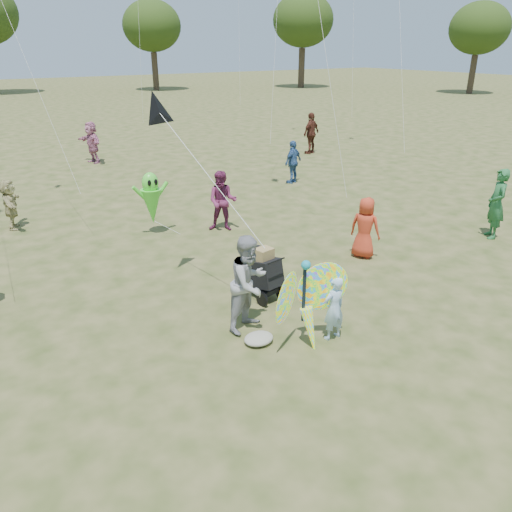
{
  "coord_description": "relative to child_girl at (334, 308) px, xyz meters",
  "views": [
    {
      "loc": [
        -5.01,
        -5.86,
        4.85
      ],
      "look_at": [
        -0.2,
        1.5,
        1.1
      ],
      "focal_mm": 35.0,
      "sensor_mm": 36.0,
      "label": 1
    }
  ],
  "objects": [
    {
      "name": "jogging_stroller",
      "position": [
        -0.15,
        2.06,
        0.01
      ],
      "size": [
        0.6,
        1.09,
        1.09
      ],
      "rotation": [
        0.0,
        0.0,
        0.17
      ],
      "color": "black",
      "rests_on": "ground"
    },
    {
      "name": "adult_man",
      "position": [
        -1.03,
        1.12,
        0.3
      ],
      "size": [
        1.06,
        0.95,
        1.8
      ],
      "primitive_type": "imported",
      "rotation": [
        0.0,
        0.0,
        0.36
      ],
      "color": "gray",
      "rests_on": "ground"
    },
    {
      "name": "grey_bag",
      "position": [
        -1.19,
        0.58,
        -0.52
      ],
      "size": [
        0.54,
        0.44,
        0.17
      ],
      "primitive_type": "ellipsoid",
      "color": "gray",
      "rests_on": "ground"
    },
    {
      "name": "crowd_c",
      "position": [
        5.94,
        9.05,
        0.19
      ],
      "size": [
        1.0,
        0.66,
        1.59
      ],
      "primitive_type": "imported",
      "rotation": [
        0.0,
        0.0,
        3.46
      ],
      "color": "#315689",
      "rests_on": "ground"
    },
    {
      "name": "child_girl",
      "position": [
        0.0,
        0.0,
        0.0
      ],
      "size": [
        0.44,
        0.29,
        1.21
      ],
      "primitive_type": "imported",
      "rotation": [
        0.0,
        0.0,
        3.13
      ],
      "color": "#A1C4E4",
      "rests_on": "ground"
    },
    {
      "name": "crowd_j",
      "position": [
        0.69,
        16.66,
        0.29
      ],
      "size": [
        0.85,
        1.72,
        1.78
      ],
      "primitive_type": "imported",
      "rotation": [
        0.0,
        0.0,
        4.92
      ],
      "color": "#AF6485",
      "rests_on": "ground"
    },
    {
      "name": "crowd_h",
      "position": [
        9.97,
        12.98,
        0.35
      ],
      "size": [
        1.2,
        0.76,
        1.91
      ],
      "primitive_type": "imported",
      "rotation": [
        0.0,
        0.0,
        3.43
      ],
      "color": "#4A2218",
      "rests_on": "ground"
    },
    {
      "name": "crowd_e",
      "position": [
        1.16,
        5.96,
        0.24
      ],
      "size": [
        1.04,
        1.01,
        1.68
      ],
      "primitive_type": "imported",
      "rotation": [
        0.0,
        0.0,
        5.62
      ],
      "color": "#6A2348",
      "rests_on": "ground"
    },
    {
      "name": "crowd_a",
      "position": [
        3.1,
        2.41,
        0.15
      ],
      "size": [
        0.76,
        0.87,
        1.51
      ],
      "primitive_type": "imported",
      "rotation": [
        0.0,
        0.0,
        2.03
      ],
      "color": "#B4341C",
      "rests_on": "ground"
    },
    {
      "name": "butterfly_kite",
      "position": [
        -0.55,
        0.08,
        0.21
      ],
      "size": [
        1.74,
        0.75,
        1.8
      ],
      "color": "#FF6028",
      "rests_on": "ground"
    },
    {
      "name": "ground",
      "position": [
        -0.31,
        0.21,
        -0.6
      ],
      "size": [
        160.0,
        160.0,
        0.0
      ],
      "primitive_type": "plane",
      "color": "#51592B",
      "rests_on": "ground"
    },
    {
      "name": "crowd_f",
      "position": [
        6.98,
        1.49,
        0.33
      ],
      "size": [
        0.78,
        0.82,
        1.88
      ],
      "primitive_type": "imported",
      "rotation": [
        0.0,
        0.0,
        4.05
      ],
      "color": "#235F31",
      "rests_on": "ground"
    },
    {
      "name": "tree_line",
      "position": [
        3.36,
        45.2,
        6.26
      ],
      "size": [
        91.78,
        33.6,
        10.79
      ],
      "color": "#3A2D21",
      "rests_on": "ground"
    },
    {
      "name": "alien_kite",
      "position": [
        -0.61,
        6.69,
        0.37
      ],
      "size": [
        1.12,
        0.69,
        1.74
      ],
      "color": "#4CD832",
      "rests_on": "ground"
    },
    {
      "name": "crowd_d",
      "position": [
        -3.75,
        9.34,
        0.1
      ],
      "size": [
        0.69,
        1.37,
        1.42
      ],
      "primitive_type": "imported",
      "rotation": [
        0.0,
        0.0,
        1.35
      ],
      "color": "tan",
      "rests_on": "ground"
    },
    {
      "name": "delta_kite_rig",
      "position": [
        -1.47,
        3.59,
        3.01
      ],
      "size": [
        1.3,
        2.71,
        2.6
      ],
      "color": "black",
      "rests_on": "ground"
    }
  ]
}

